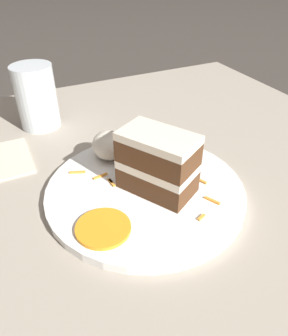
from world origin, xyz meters
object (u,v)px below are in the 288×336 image
(cake_slice, at_px, (158,163))
(orange_garnish, at_px, (103,228))
(plate, at_px, (144,189))
(cream_dollop, at_px, (112,144))
(drinking_glass, at_px, (37,101))

(cake_slice, relative_size, orange_garnish, 1.72)
(plate, distance_m, cream_dollop, 0.10)
(cream_dollop, xyz_separation_m, orange_garnish, (0.16, -0.07, -0.02))
(plate, distance_m, orange_garnish, 0.11)
(plate, relative_size, orange_garnish, 4.13)
(cream_dollop, height_order, drinking_glass, drinking_glass)
(cream_dollop, distance_m, drinking_glass, 0.21)
(cream_dollop, bearing_deg, orange_garnish, -25.26)
(orange_garnish, bearing_deg, drinking_glass, -178.37)
(plate, xyz_separation_m, orange_garnish, (0.06, -0.09, 0.01))
(cream_dollop, distance_m, orange_garnish, 0.18)
(drinking_glass, bearing_deg, plate, 18.51)
(plate, xyz_separation_m, cake_slice, (0.01, 0.01, 0.05))
(cake_slice, height_order, cream_dollop, cake_slice)
(plate, relative_size, cream_dollop, 4.75)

